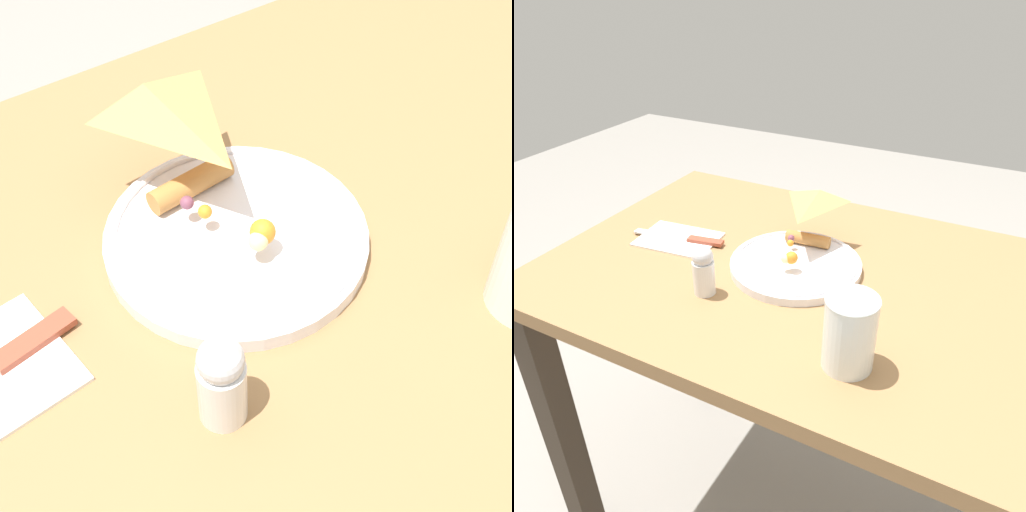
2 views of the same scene
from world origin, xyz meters
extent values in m
cube|color=olive|center=(0.00, 0.00, 0.75)|extent=(1.05, 0.66, 0.03)
cube|color=#382D23|center=(-0.48, -0.28, 0.37)|extent=(0.06, 0.06, 0.74)
cylinder|color=white|center=(0.06, 0.00, 0.77)|extent=(0.25, 0.25, 0.02)
torus|color=white|center=(0.06, 0.00, 0.78)|extent=(0.23, 0.23, 0.01)
pyramid|color=tan|center=(0.06, 0.00, 0.79)|extent=(0.10, 0.14, 0.02)
cylinder|color=#B77A3D|center=(0.07, -0.07, 0.79)|extent=(0.09, 0.03, 0.02)
sphere|color=orange|center=(0.05, 0.03, 0.81)|extent=(0.02, 0.02, 0.02)
sphere|color=#EFDB93|center=(0.06, 0.04, 0.81)|extent=(0.02, 0.02, 0.02)
sphere|color=orange|center=(0.08, -0.02, 0.81)|extent=(0.01, 0.01, 0.01)
sphere|color=#7A4256|center=(0.09, -0.04, 0.80)|extent=(0.01, 0.01, 0.01)
cube|color=#99422D|center=(0.26, 0.00, 0.77)|extent=(0.08, 0.03, 0.01)
cylinder|color=silver|center=(0.17, 0.14, 0.80)|extent=(0.04, 0.04, 0.06)
sphere|color=silver|center=(0.17, 0.14, 0.84)|extent=(0.04, 0.04, 0.04)
camera|label=1|loc=(0.32, 0.42, 1.31)|focal=55.00mm
camera|label=2|loc=(-0.27, 0.72, 1.26)|focal=35.00mm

